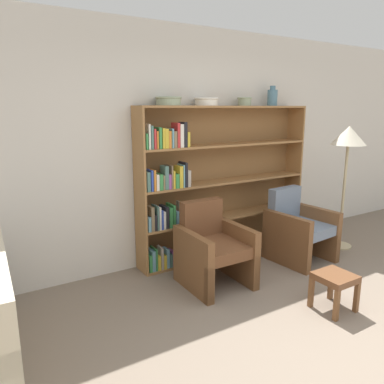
{
  "coord_description": "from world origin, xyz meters",
  "views": [
    {
      "loc": [
        -2.38,
        -1.42,
        1.84
      ],
      "look_at": [
        -0.33,
        1.92,
        0.95
      ],
      "focal_mm": 35.0,
      "sensor_mm": 36.0,
      "label": 1
    }
  ],
  "objects": [
    {
      "name": "ground_plane",
      "position": [
        0.0,
        0.0,
        0.0
      ],
      "size": [
        24.0,
        24.0,
        0.0
      ],
      "primitive_type": "plane",
      "color": "#7A6B5B"
    },
    {
      "name": "wall_back",
      "position": [
        0.0,
        2.45,
        1.38
      ],
      "size": [
        12.0,
        0.06,
        2.75
      ],
      "color": "silver",
      "rests_on": "ground"
    },
    {
      "name": "bookshelf",
      "position": [
        0.16,
        2.29,
        0.93
      ],
      "size": [
        2.36,
        0.3,
        1.86
      ],
      "color": "olive",
      "rests_on": "ground"
    },
    {
      "name": "bowl_cream",
      "position": [
        -0.42,
        2.26,
        1.91
      ],
      "size": [
        0.29,
        0.29,
        0.09
      ],
      "color": "gray",
      "rests_on": "bookshelf"
    },
    {
      "name": "bowl_terracotta",
      "position": [
        0.07,
        2.26,
        1.91
      ],
      "size": [
        0.29,
        0.29,
        0.09
      ],
      "color": "silver",
      "rests_on": "bookshelf"
    },
    {
      "name": "bowl_slate",
      "position": [
        0.64,
        2.26,
        1.92
      ],
      "size": [
        0.18,
        0.18,
        0.1
      ],
      "color": "gray",
      "rests_on": "bookshelf"
    },
    {
      "name": "vase_tall",
      "position": [
        1.09,
        2.26,
        1.97
      ],
      "size": [
        0.13,
        0.13,
        0.25
      ],
      "color": "slate",
      "rests_on": "bookshelf"
    },
    {
      "name": "armchair_leather",
      "position": [
        -0.26,
        1.62,
        0.39
      ],
      "size": [
        0.65,
        0.69,
        0.86
      ],
      "rotation": [
        0.0,
        0.0,
        3.13
      ],
      "color": "brown",
      "rests_on": "ground"
    },
    {
      "name": "armchair_cushioned",
      "position": [
        1.01,
        1.62,
        0.39
      ],
      "size": [
        0.7,
        0.73,
        0.86
      ],
      "rotation": [
        0.0,
        0.0,
        3.23
      ],
      "color": "brown",
      "rests_on": "ground"
    },
    {
      "name": "floor_lamp",
      "position": [
        1.83,
        1.62,
        1.41
      ],
      "size": [
        0.44,
        0.44,
        1.61
      ],
      "color": "tan",
      "rests_on": "ground"
    },
    {
      "name": "footstool",
      "position": [
        0.39,
        0.59,
        0.28
      ],
      "size": [
        0.32,
        0.32,
        0.35
      ],
      "color": "brown",
      "rests_on": "ground"
    }
  ]
}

